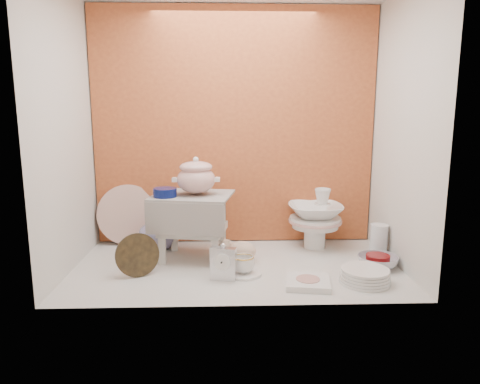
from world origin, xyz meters
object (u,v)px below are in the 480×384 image
at_px(blue_white_vase, 159,229).
at_px(mantel_clock, 223,262).
at_px(step_stool, 193,226).
at_px(plush_pig, 241,251).
at_px(porcelain_tower, 315,218).
at_px(crystal_bowl, 378,262).
at_px(dinner_plate_stack, 365,276).
at_px(floral_platter, 128,215).
at_px(gold_rim_teacup, 244,264).
at_px(soup_tureen, 196,176).

distance_m(blue_white_vase, mantel_clock, 0.68).
distance_m(step_stool, plush_pig, 0.31).
distance_m(blue_white_vase, porcelain_tower, 0.99).
bearing_deg(blue_white_vase, crystal_bowl, -17.40).
bearing_deg(dinner_plate_stack, floral_platter, 152.26).
distance_m(gold_rim_teacup, dinner_plate_stack, 0.62).
relative_size(blue_white_vase, mantel_clock, 1.32).
distance_m(step_stool, crystal_bowl, 1.06).
relative_size(floral_platter, dinner_plate_stack, 1.53).
relative_size(blue_white_vase, crystal_bowl, 1.17).
relative_size(step_stool, mantel_clock, 2.28).
xyz_separation_m(mantel_clock, crystal_bowl, (0.85, 0.15, -0.06)).
distance_m(mantel_clock, porcelain_tower, 0.78).
bearing_deg(blue_white_vase, floral_platter, 154.75).
bearing_deg(blue_white_vase, step_stool, -39.65).
relative_size(floral_platter, plush_pig, 1.75).
height_order(mantel_clock, porcelain_tower, porcelain_tower).
bearing_deg(plush_pig, step_stool, 179.44).
relative_size(plush_pig, porcelain_tower, 0.58).
distance_m(floral_platter, dinner_plate_stack, 1.51).
bearing_deg(porcelain_tower, crystal_bowl, -53.10).
bearing_deg(floral_platter, plush_pig, -27.73).
distance_m(floral_platter, plush_pig, 0.82).
xyz_separation_m(dinner_plate_stack, crystal_bowl, (0.14, 0.21, -0.00)).
bearing_deg(crystal_bowl, floral_platter, 161.43).
distance_m(blue_white_vase, gold_rim_teacup, 0.70).
bearing_deg(gold_rim_teacup, blue_white_vase, 137.35).
distance_m(soup_tureen, dinner_plate_stack, 1.06).
bearing_deg(mantel_clock, blue_white_vase, 141.48).
relative_size(step_stool, floral_platter, 1.12).
bearing_deg(gold_rim_teacup, soup_tureen, 133.67).
xyz_separation_m(floral_platter, porcelain_tower, (1.19, -0.12, -0.00)).
bearing_deg(floral_platter, crystal_bowl, -18.57).
bearing_deg(porcelain_tower, gold_rim_teacup, -136.30).
distance_m(blue_white_vase, crystal_bowl, 1.33).
height_order(soup_tureen, blue_white_vase, soup_tureen).
bearing_deg(mantel_clock, gold_rim_teacup, 46.76).
bearing_deg(dinner_plate_stack, step_stool, 155.29).
bearing_deg(mantel_clock, floral_platter, 148.44).
xyz_separation_m(soup_tureen, porcelain_tower, (0.73, 0.18, -0.30)).
bearing_deg(mantel_clock, dinner_plate_stack, 9.61).
relative_size(floral_platter, mantel_clock, 2.03).
height_order(crystal_bowl, porcelain_tower, porcelain_tower).
height_order(step_stool, crystal_bowl, step_stool).
bearing_deg(blue_white_vase, dinner_plate_stack, -28.19).
bearing_deg(dinner_plate_stack, blue_white_vase, 151.81).
height_order(floral_platter, mantel_clock, floral_platter).
xyz_separation_m(blue_white_vase, crystal_bowl, (1.26, -0.40, -0.09)).
height_order(step_stool, plush_pig, step_stool).
relative_size(step_stool, soup_tureen, 1.69).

